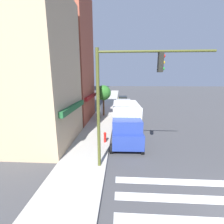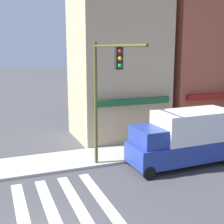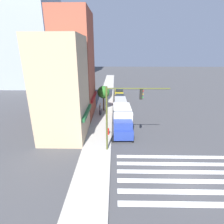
{
  "view_description": "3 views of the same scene",
  "coord_description": "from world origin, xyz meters",
  "px_view_note": "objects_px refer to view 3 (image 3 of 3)",
  "views": [
    {
      "loc": [
        -4.12,
        5.2,
        5.22
      ],
      "look_at": [
        10.12,
        6.0,
        2.0
      ],
      "focal_mm": 24.0,
      "sensor_mm": 36.0,
      "label": 1
    },
    {
      "loc": [
        -1.33,
        -9.24,
        6.45
      ],
      "look_at": [
        3.84,
        4.0,
        3.5
      ],
      "focal_mm": 50.0,
      "sensor_mm": 36.0,
      "label": 2
    },
    {
      "loc": [
        -11.85,
        5.62,
        9.84
      ],
      "look_at": [
        10.12,
        6.0,
        2.0
      ],
      "focal_mm": 28.0,
      "sensor_mm": 36.0,
      "label": 3
    }
  ],
  "objects_px": {
    "pedestrian_white_shirt": "(101,108)",
    "fire_hydrant": "(108,131)",
    "sedan_red": "(120,99)",
    "van_silver": "(121,106)",
    "pedestrian_grey_coat": "(100,110)",
    "sedan_yellow": "(119,92)",
    "street_tree": "(103,92)",
    "box_truck_blue": "(122,120)",
    "traffic_signal": "(121,108)"
  },
  "relations": [
    {
      "from": "pedestrian_grey_coat",
      "to": "van_silver",
      "type": "bearing_deg",
      "value": 103.63
    },
    {
      "from": "traffic_signal",
      "to": "pedestrian_white_shirt",
      "type": "relative_size",
      "value": 3.8
    },
    {
      "from": "van_silver",
      "to": "sedan_red",
      "type": "relative_size",
      "value": 1.14
    },
    {
      "from": "sedan_yellow",
      "to": "pedestrian_grey_coat",
      "type": "relative_size",
      "value": 2.49
    },
    {
      "from": "pedestrian_white_shirt",
      "to": "street_tree",
      "type": "bearing_deg",
      "value": -158.46
    },
    {
      "from": "pedestrian_white_shirt",
      "to": "pedestrian_grey_coat",
      "type": "bearing_deg",
      "value": 32.66
    },
    {
      "from": "sedan_yellow",
      "to": "traffic_signal",
      "type": "bearing_deg",
      "value": 178.73
    },
    {
      "from": "pedestrian_grey_coat",
      "to": "traffic_signal",
      "type": "bearing_deg",
      "value": 10.11
    },
    {
      "from": "traffic_signal",
      "to": "box_truck_blue",
      "type": "bearing_deg",
      "value": -4.25
    },
    {
      "from": "box_truck_blue",
      "to": "fire_hydrant",
      "type": "xyz_separation_m",
      "value": [
        -1.27,
        1.7,
        -0.97
      ]
    },
    {
      "from": "box_truck_blue",
      "to": "van_silver",
      "type": "xyz_separation_m",
      "value": [
        6.54,
        -0.0,
        -0.3
      ]
    },
    {
      "from": "box_truck_blue",
      "to": "street_tree",
      "type": "relative_size",
      "value": 1.5
    },
    {
      "from": "box_truck_blue",
      "to": "street_tree",
      "type": "distance_m",
      "value": 8.38
    },
    {
      "from": "pedestrian_grey_coat",
      "to": "pedestrian_white_shirt",
      "type": "xyz_separation_m",
      "value": [
        0.74,
        -0.04,
        0.0
      ]
    },
    {
      "from": "pedestrian_white_shirt",
      "to": "sedan_red",
      "type": "bearing_deg",
      "value": -170.52
    },
    {
      "from": "sedan_red",
      "to": "pedestrian_white_shirt",
      "type": "distance_m",
      "value": 7.3
    },
    {
      "from": "pedestrian_grey_coat",
      "to": "fire_hydrant",
      "type": "distance_m",
      "value": 6.84
    },
    {
      "from": "van_silver",
      "to": "street_tree",
      "type": "distance_m",
      "value": 3.63
    },
    {
      "from": "traffic_signal",
      "to": "fire_hydrant",
      "type": "distance_m",
      "value": 5.4
    },
    {
      "from": "pedestrian_white_shirt",
      "to": "street_tree",
      "type": "height_order",
      "value": "street_tree"
    },
    {
      "from": "sedan_red",
      "to": "box_truck_blue",
      "type": "bearing_deg",
      "value": -178.75
    },
    {
      "from": "pedestrian_white_shirt",
      "to": "street_tree",
      "type": "xyz_separation_m",
      "value": [
        1.59,
        -0.39,
        2.2
      ]
    },
    {
      "from": "box_truck_blue",
      "to": "pedestrian_white_shirt",
      "type": "bearing_deg",
      "value": 26.04
    },
    {
      "from": "pedestrian_grey_coat",
      "to": "fire_hydrant",
      "type": "relative_size",
      "value": 2.1
    },
    {
      "from": "sedan_red",
      "to": "sedan_yellow",
      "type": "height_order",
      "value": "same"
    },
    {
      "from": "van_silver",
      "to": "pedestrian_grey_coat",
      "type": "height_order",
      "value": "van_silver"
    },
    {
      "from": "sedan_yellow",
      "to": "street_tree",
      "type": "relative_size",
      "value": 1.06
    },
    {
      "from": "van_silver",
      "to": "sedan_red",
      "type": "distance_m",
      "value": 6.16
    },
    {
      "from": "sedan_yellow",
      "to": "pedestrian_white_shirt",
      "type": "xyz_separation_m",
      "value": [
        -12.28,
        3.19,
        0.23
      ]
    },
    {
      "from": "box_truck_blue",
      "to": "sedan_red",
      "type": "bearing_deg",
      "value": -1.5
    },
    {
      "from": "pedestrian_white_shirt",
      "to": "fire_hydrant",
      "type": "bearing_deg",
      "value": 46.87
    },
    {
      "from": "sedan_yellow",
      "to": "pedestrian_grey_coat",
      "type": "height_order",
      "value": "pedestrian_grey_coat"
    },
    {
      "from": "sedan_yellow",
      "to": "pedestrian_grey_coat",
      "type": "distance_m",
      "value": 13.41
    },
    {
      "from": "sedan_yellow",
      "to": "fire_hydrant",
      "type": "height_order",
      "value": "sedan_yellow"
    },
    {
      "from": "pedestrian_grey_coat",
      "to": "fire_hydrant",
      "type": "height_order",
      "value": "pedestrian_grey_coat"
    },
    {
      "from": "box_truck_blue",
      "to": "sedan_red",
      "type": "distance_m",
      "value": 12.71
    },
    {
      "from": "traffic_signal",
      "to": "sedan_red",
      "type": "distance_m",
      "value": 17.7
    },
    {
      "from": "box_truck_blue",
      "to": "pedestrian_white_shirt",
      "type": "xyz_separation_m",
      "value": [
        6.12,
        3.19,
        -0.51
      ]
    },
    {
      "from": "traffic_signal",
      "to": "van_silver",
      "type": "xyz_separation_m",
      "value": [
        11.14,
        -0.34,
        -3.36
      ]
    },
    {
      "from": "street_tree",
      "to": "pedestrian_white_shirt",
      "type": "bearing_deg",
      "value": 166.09
    },
    {
      "from": "van_silver",
      "to": "pedestrian_grey_coat",
      "type": "xyz_separation_m",
      "value": [
        -1.15,
        3.23,
        -0.21
      ]
    },
    {
      "from": "sedan_red",
      "to": "van_silver",
      "type": "bearing_deg",
      "value": -178.75
    },
    {
      "from": "fire_hydrant",
      "to": "street_tree",
      "type": "relative_size",
      "value": 0.2
    },
    {
      "from": "traffic_signal",
      "to": "sedan_yellow",
      "type": "relative_size",
      "value": 1.52
    },
    {
      "from": "box_truck_blue",
      "to": "sedan_yellow",
      "type": "relative_size",
      "value": 1.42
    },
    {
      "from": "traffic_signal",
      "to": "pedestrian_white_shirt",
      "type": "xyz_separation_m",
      "value": [
        10.72,
        2.85,
        -3.57
      ]
    },
    {
      "from": "traffic_signal",
      "to": "pedestrian_grey_coat",
      "type": "bearing_deg",
      "value": 16.13
    },
    {
      "from": "pedestrian_grey_coat",
      "to": "fire_hydrant",
      "type": "xyz_separation_m",
      "value": [
        -6.65,
        -1.53,
        -0.46
      ]
    },
    {
      "from": "sedan_red",
      "to": "sedan_yellow",
      "type": "bearing_deg",
      "value": 1.25
    },
    {
      "from": "box_truck_blue",
      "to": "sedan_yellow",
      "type": "height_order",
      "value": "box_truck_blue"
    }
  ]
}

